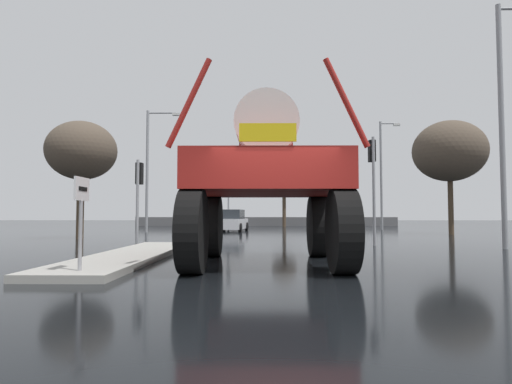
% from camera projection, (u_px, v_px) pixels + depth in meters
% --- Properties ---
extents(ground_plane, '(120.00, 120.00, 0.00)m').
position_uv_depth(ground_plane, '(267.00, 234.00, 25.80)').
color(ground_plane, black).
extents(median_island, '(1.74, 8.75, 0.15)m').
position_uv_depth(median_island, '(132.00, 255.00, 11.67)').
color(median_island, '#9E9B93').
rests_on(median_island, ground).
extents(lane_arrow_sign, '(0.07, 0.60, 1.74)m').
position_uv_depth(lane_arrow_sign, '(81.00, 206.00, 8.01)').
color(lane_arrow_sign, '#99999E').
rests_on(lane_arrow_sign, median_island).
extents(oversize_sprayer, '(4.11, 5.42, 4.35)m').
position_uv_depth(oversize_sprayer, '(266.00, 182.00, 10.45)').
color(oversize_sprayer, black).
rests_on(oversize_sprayer, ground).
extents(sedan_ahead, '(2.26, 4.27, 1.52)m').
position_uv_depth(sedan_ahead, '(231.00, 221.00, 29.87)').
color(sedan_ahead, silver).
rests_on(sedan_ahead, ground).
extents(traffic_signal_near_left, '(0.24, 0.54, 3.31)m').
position_uv_depth(traffic_signal_near_left, '(139.00, 183.00, 16.67)').
color(traffic_signal_near_left, gray).
rests_on(traffic_signal_near_left, ground).
extents(traffic_signal_near_right, '(0.24, 0.54, 4.17)m').
position_uv_depth(traffic_signal_near_right, '(372.00, 166.00, 16.52)').
color(traffic_signal_near_right, gray).
rests_on(traffic_signal_near_right, ground).
extents(traffic_signal_far_left, '(0.24, 0.55, 3.80)m').
position_uv_depth(traffic_signal_far_left, '(229.00, 192.00, 30.32)').
color(traffic_signal_far_left, gray).
rests_on(traffic_signal_far_left, ground).
extents(traffic_signal_far_right, '(0.24, 0.55, 3.78)m').
position_uv_depth(traffic_signal_far_right, '(201.00, 192.00, 30.35)').
color(traffic_signal_far_right, gray).
rests_on(traffic_signal_far_right, ground).
extents(streetlight_near_right, '(2.02, 0.24, 8.60)m').
position_uv_depth(streetlight_near_right, '(506.00, 112.00, 14.90)').
color(streetlight_near_right, gray).
rests_on(streetlight_near_right, ground).
extents(streetlight_far_left, '(2.25, 0.24, 8.11)m').
position_uv_depth(streetlight_far_left, '(150.00, 164.00, 28.38)').
color(streetlight_far_left, gray).
rests_on(streetlight_far_left, ground).
extents(streetlight_far_right, '(1.61, 0.24, 8.45)m').
position_uv_depth(streetlight_far_right, '(382.00, 170.00, 33.25)').
color(streetlight_far_right, gray).
rests_on(streetlight_far_right, ground).
extents(bare_tree_left, '(3.33, 3.33, 5.69)m').
position_uv_depth(bare_tree_left, '(81.00, 151.00, 20.65)').
color(bare_tree_left, '#473828').
rests_on(bare_tree_left, ground).
extents(bare_tree_right, '(4.25, 4.25, 6.76)m').
position_uv_depth(bare_tree_right, '(449.00, 151.00, 25.43)').
color(bare_tree_right, '#473828').
rests_on(bare_tree_right, ground).
extents(bare_tree_far_center, '(2.49, 2.49, 5.20)m').
position_uv_depth(bare_tree_far_center, '(284.00, 185.00, 41.71)').
color(bare_tree_far_center, '#473828').
rests_on(bare_tree_far_center, ground).
extents(roadside_barrier, '(27.14, 0.24, 0.90)m').
position_uv_depth(roadside_barrier, '(266.00, 221.00, 44.25)').
color(roadside_barrier, '#59595B').
rests_on(roadside_barrier, ground).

